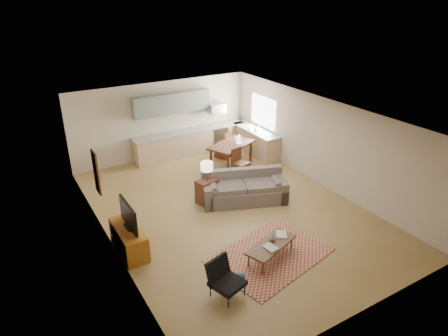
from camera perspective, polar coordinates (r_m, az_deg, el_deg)
room at (r=10.44m, az=0.84°, el=0.41°), size 9.00×9.00×9.00m
kitchen_counter_back at (r=14.58m, az=-4.77°, el=3.73°), size 4.26×0.64×0.92m
kitchen_counter_right at (r=14.60m, az=4.48°, el=3.77°), size 0.64×2.26×0.92m
kitchen_range at (r=15.06m, az=-1.01°, el=4.47°), size 0.62×0.62×0.90m
kitchen_microwave at (r=14.74m, az=-1.08°, el=8.51°), size 0.62×0.40×0.35m
upper_cabinets at (r=14.01m, az=-7.48°, el=9.16°), size 2.80×0.34×0.70m
window_right at (r=14.42m, az=5.62°, el=8.03°), size 0.02×1.40×1.05m
wall_art_left at (r=10.05m, az=-17.76°, el=-0.59°), size 0.06×0.42×1.10m
triptych at (r=14.05m, az=-9.18°, el=8.24°), size 1.70×0.04×0.50m
rug at (r=9.40m, az=6.59°, el=-12.30°), size 2.93×2.33×0.02m
sofa at (r=11.31m, az=2.90°, el=-2.80°), size 2.68×1.88×0.86m
coffee_table at (r=9.21m, az=6.71°, el=-11.68°), size 1.43×0.94×0.40m
book_a at (r=8.89m, az=6.10°, el=-11.51°), size 0.31×0.37×0.03m
book_b at (r=9.40m, az=7.49°, el=-9.37°), size 0.53×0.54×0.02m
vase at (r=9.15m, az=6.89°, el=-9.81°), size 0.19×0.19×0.18m
armchair at (r=8.10m, az=0.50°, el=-15.74°), size 0.83×0.83×0.77m
tv_credenza at (r=9.58m, az=-13.44°, el=-9.88°), size 0.52×1.35×0.62m
tv at (r=9.26m, az=-13.51°, el=-6.60°), size 0.10×1.04×0.62m
console_table at (r=11.30m, az=-2.42°, el=-3.29°), size 0.67×0.52×0.70m
table_lamp at (r=11.02m, az=-2.48°, el=-0.41°), size 0.44×0.44×0.56m
dining_table at (r=13.52m, az=1.06°, el=1.85°), size 1.83×1.48×0.81m
dining_chair_near at (r=12.77m, az=2.40°, el=0.75°), size 0.55×0.57×0.94m
dining_chair_far at (r=14.22m, az=-0.15°, el=3.39°), size 0.63×0.64×0.97m
laptop at (r=13.40m, az=2.48°, el=4.07°), size 0.42×0.39×0.26m
soap_bottle at (r=14.25m, az=4.53°, el=5.62°), size 0.09×0.10×0.19m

